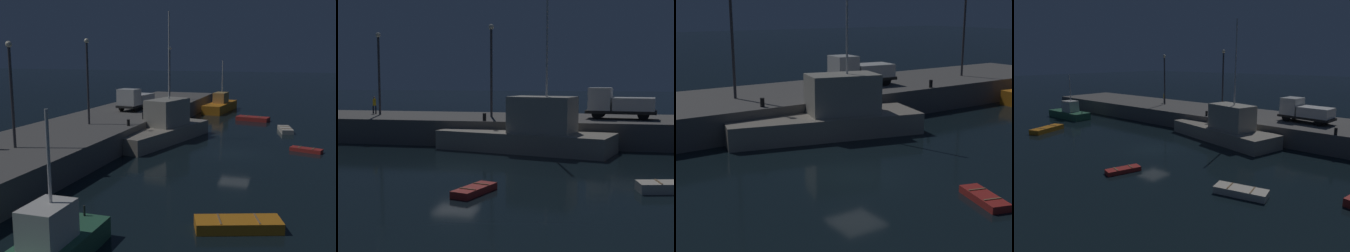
% 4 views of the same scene
% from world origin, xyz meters
% --- Properties ---
extents(ground_plane, '(320.00, 320.00, 0.00)m').
position_xyz_m(ground_plane, '(0.00, 0.00, 0.00)').
color(ground_plane, black).
extents(pier_quay, '(64.88, 9.67, 2.00)m').
position_xyz_m(pier_quay, '(0.00, 13.69, 1.00)').
color(pier_quay, '#5B5956').
rests_on(pier_quay, ground).
extents(fishing_boat_blue, '(13.36, 7.02, 12.43)m').
position_xyz_m(fishing_boat_blue, '(3.25, 7.66, 1.30)').
color(fishing_boat_blue, gray).
rests_on(fishing_boat_blue, ground).
extents(dinghy_orange_near, '(3.58, 1.90, 0.51)m').
position_xyz_m(dinghy_orange_near, '(11.77, -3.60, 0.23)').
color(dinghy_orange_near, beige).
rests_on(dinghy_orange_near, ground).
extents(dinghy_red_small, '(1.67, 2.83, 0.37)m').
position_xyz_m(dinghy_red_small, '(2.66, -5.78, 0.17)').
color(dinghy_red_small, '#B22823').
rests_on(dinghy_red_small, ground).
extents(lamp_post_west, '(0.44, 0.44, 7.26)m').
position_xyz_m(lamp_post_west, '(-11.16, 13.49, 6.28)').
color(lamp_post_west, '#38383D').
rests_on(lamp_post_west, pier_quay).
extents(lamp_post_east, '(0.44, 0.44, 7.75)m').
position_xyz_m(lamp_post_east, '(-0.90, 13.34, 6.54)').
color(lamp_post_east, '#38383D').
rests_on(lamp_post_east, pier_quay).
extents(utility_truck, '(5.73, 2.80, 2.50)m').
position_xyz_m(utility_truck, '(9.59, 13.10, 3.22)').
color(utility_truck, black).
rests_on(utility_truck, pier_quay).
extents(dockworker, '(0.41, 0.35, 1.58)m').
position_xyz_m(dockworker, '(-12.16, 14.48, 2.90)').
color(dockworker, black).
rests_on(dockworker, pier_quay).
extents(bollard_central, '(0.28, 0.28, 0.58)m').
position_xyz_m(bollard_central, '(-0.59, 9.55, 2.29)').
color(bollard_central, black).
rests_on(bollard_central, pier_quay).
extents(bollard_east, '(0.28, 0.28, 0.65)m').
position_xyz_m(bollard_east, '(3.64, 9.75, 2.32)').
color(bollard_east, black).
rests_on(bollard_east, pier_quay).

